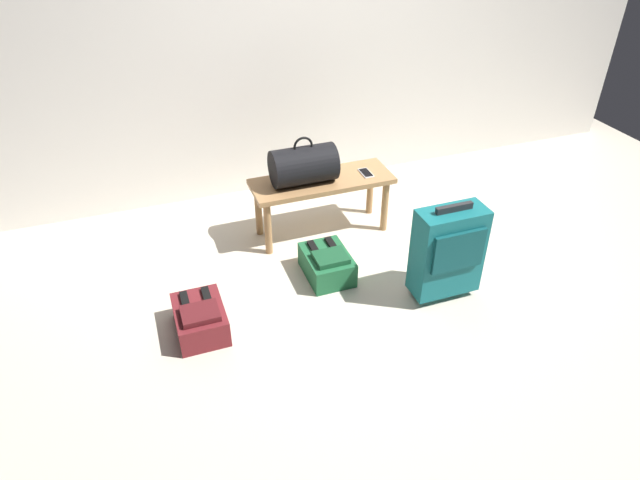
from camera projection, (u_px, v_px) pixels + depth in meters
The scene contains 8 objects.
ground_plane at pixel (389, 286), 3.61m from camera, with size 6.60×6.60×0.00m, color beige.
back_wall at pixel (307, 6), 4.06m from camera, with size 6.00×0.10×2.80m, color silver.
bench at pixel (322, 188), 3.93m from camera, with size 1.00×0.36×0.44m.
duffel_bag_black at pixel (304, 165), 3.78m from camera, with size 0.44×0.26×0.34m.
cell_phone at pixel (366, 173), 3.96m from camera, with size 0.07×0.14×0.01m.
suitcase_upright_teal at pixel (448, 251), 3.35m from camera, with size 0.42×0.22×0.66m.
backpack_green at pixel (327, 264), 3.65m from camera, with size 0.28×0.38×0.21m.
backpack_maroon at pixel (200, 319), 3.21m from camera, with size 0.28×0.38×0.21m.
Camera 1 is at (-1.37, -2.49, 2.28)m, focal length 31.24 mm.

